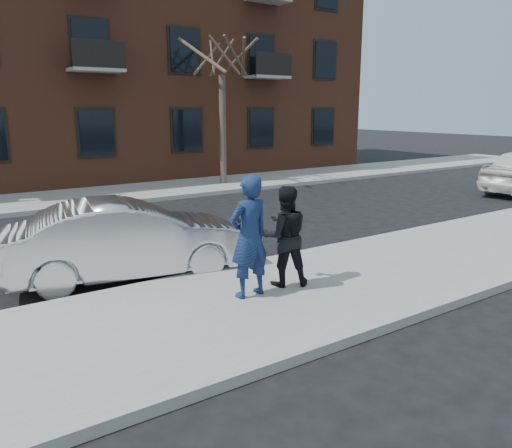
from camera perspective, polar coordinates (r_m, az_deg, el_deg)
ground at (r=9.06m, az=7.09°, el=-7.12°), size 100.00×100.00×0.00m
near_sidewalk at (r=8.86m, az=8.17°, el=-7.11°), size 50.00×3.50×0.15m
near_curb at (r=10.19m, az=1.37°, el=-4.27°), size 50.00×0.10×0.15m
far_sidewalk at (r=18.75m, az=-16.08°, el=3.27°), size 50.00×3.50×0.15m
far_curb at (r=17.07m, az=-14.18°, el=2.45°), size 50.00×0.10×0.15m
apartment_building at (r=25.72m, az=-17.51°, el=19.33°), size 24.30×10.30×12.30m
street_tree at (r=20.25m, az=-3.95°, el=19.92°), size 3.60×3.60×6.80m
silver_sedan at (r=9.58m, az=-14.27°, el=-1.70°), size 4.66×2.31×1.47m
man_hoodie at (r=7.88m, az=-0.80°, el=-1.46°), size 0.76×0.55×1.97m
man_peacoat at (r=8.44m, az=3.30°, el=-1.39°), size 1.03×0.94×1.72m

